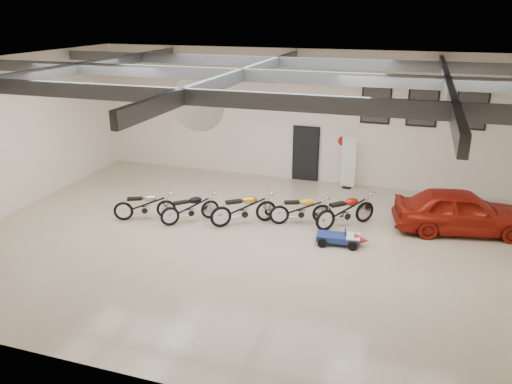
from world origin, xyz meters
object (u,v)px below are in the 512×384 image
(banner_stand, at_px, (348,163))
(motorcycle_silver, at_px, (145,205))
(vintage_car, at_px, (461,211))
(motorcycle_yellow, at_px, (301,209))
(motorcycle_red, at_px, (346,210))
(go_kart, at_px, (343,236))
(motorcycle_gold, at_px, (244,208))
(motorcycle_black, at_px, (190,207))

(banner_stand, distance_m, motorcycle_silver, 7.59)
(vintage_car, bearing_deg, motorcycle_silver, 91.32)
(motorcycle_yellow, distance_m, motorcycle_red, 1.38)
(go_kart, bearing_deg, motorcycle_silver, 175.88)
(go_kart, bearing_deg, motorcycle_gold, 165.69)
(banner_stand, xyz_separation_m, motorcycle_red, (0.44, -3.53, -0.42))
(motorcycle_silver, xyz_separation_m, go_kart, (6.31, 0.09, -0.23))
(banner_stand, relative_size, go_kart, 1.29)
(motorcycle_gold, distance_m, motorcycle_red, 3.15)
(vintage_car, bearing_deg, motorcycle_yellow, 89.80)
(motorcycle_gold, bearing_deg, banner_stand, 22.51)
(motorcycle_gold, bearing_deg, go_kart, -45.89)
(motorcycle_silver, xyz_separation_m, motorcycle_gold, (3.13, 0.61, 0.05))
(banner_stand, distance_m, motorcycle_gold, 5.08)
(banner_stand, relative_size, motorcycle_black, 1.03)
(motorcycle_black, xyz_separation_m, go_kart, (4.84, -0.17, -0.22))
(banner_stand, height_order, go_kart, banner_stand)
(banner_stand, bearing_deg, motorcycle_black, -128.47)
(banner_stand, xyz_separation_m, motorcycle_silver, (-5.73, -4.95, -0.47))
(motorcycle_yellow, relative_size, motorcycle_red, 0.92)
(motorcycle_yellow, bearing_deg, go_kart, -58.34)
(banner_stand, height_order, vintage_car, banner_stand)
(motorcycle_gold, height_order, go_kart, motorcycle_gold)
(motorcycle_silver, distance_m, motorcycle_red, 6.34)
(motorcycle_gold, relative_size, motorcycle_red, 1.00)
(motorcycle_black, bearing_deg, motorcycle_red, -29.84)
(motorcycle_red, relative_size, go_kart, 1.40)
(motorcycle_black, relative_size, motorcycle_gold, 0.90)
(motorcycle_black, bearing_deg, motorcycle_yellow, -28.10)
(motorcycle_yellow, height_order, go_kart, motorcycle_yellow)
(banner_stand, xyz_separation_m, motorcycle_black, (-4.27, -4.69, -0.48))
(banner_stand, relative_size, motorcycle_yellow, 1.00)
(motorcycle_silver, height_order, vintage_car, vintage_car)
(motorcycle_gold, relative_size, motorcycle_yellow, 1.09)
(motorcycle_gold, bearing_deg, vintage_car, -23.45)
(motorcycle_gold, relative_size, vintage_car, 0.54)
(motorcycle_gold, relative_size, go_kart, 1.40)
(motorcycle_silver, bearing_deg, motorcycle_yellow, -11.10)
(banner_stand, distance_m, motorcycle_yellow, 3.90)
(motorcycle_silver, bearing_deg, motorcycle_black, -15.06)
(motorcycle_black, height_order, motorcycle_yellow, motorcycle_yellow)
(motorcycle_yellow, xyz_separation_m, go_kart, (1.49, -1.10, -0.23))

